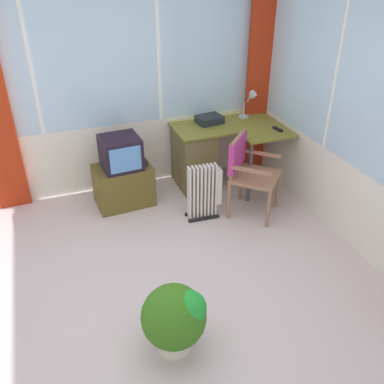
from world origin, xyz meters
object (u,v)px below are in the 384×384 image
object	(u,v)px
tv_remote	(278,129)
tv_on_stand	(123,175)
potted_plant	(176,317)
wooden_armchair	(246,165)
space_heater	(205,192)
desk_lamp	(252,100)
desk	(199,155)
paper_tray	(209,119)

from	to	relation	value
tv_remote	tv_on_stand	world-z (taller)	tv_on_stand
tv_on_stand	potted_plant	size ratio (longest dim) A/B	1.47
wooden_armchair	space_heater	distance (m)	0.53
desk_lamp	tv_remote	world-z (taller)	desk_lamp
space_heater	potted_plant	size ratio (longest dim) A/B	1.12
wooden_armchair	space_heater	xyz separation A→B (m)	(-0.46, 0.03, -0.25)
desk_lamp	wooden_armchair	world-z (taller)	desk_lamp
desk	wooden_armchair	xyz separation A→B (m)	(0.27, -0.72, 0.16)
desk_lamp	tv_on_stand	xyz separation A→B (m)	(-1.70, -0.20, -0.63)
desk	paper_tray	size ratio (longest dim) A/B	4.25
desk	wooden_armchair	size ratio (longest dim) A/B	1.43
desk	tv_on_stand	size ratio (longest dim) A/B	1.53
space_heater	potted_plant	xyz separation A→B (m)	(-0.86, -1.59, 0.00)
paper_tray	wooden_armchair	world-z (taller)	wooden_armchair
desk_lamp	potted_plant	world-z (taller)	desk_lamp
tv_remote	paper_tray	bearing A→B (deg)	136.00
desk_lamp	space_heater	bearing A→B (deg)	-139.50
tv_on_stand	paper_tray	bearing A→B (deg)	10.72
desk_lamp	tv_on_stand	bearing A→B (deg)	-173.27
tv_remote	tv_on_stand	bearing A→B (deg)	163.54
desk	wooden_armchair	world-z (taller)	wooden_armchair
paper_tray	potted_plant	world-z (taller)	paper_tray
desk	desk_lamp	size ratio (longest dim) A/B	3.55
wooden_armchair	paper_tray	bearing A→B (deg)	96.25
desk	desk_lamp	world-z (taller)	desk_lamp
tv_remote	space_heater	distance (m)	1.18
space_heater	desk	bearing A→B (deg)	74.27
desk	tv_on_stand	bearing A→B (deg)	-173.57
desk	potted_plant	distance (m)	2.52
tv_remote	tv_on_stand	size ratio (longest dim) A/B	0.18
desk	paper_tray	world-z (taller)	paper_tray
tv_on_stand	potted_plant	xyz separation A→B (m)	(-0.08, -2.18, -0.05)
tv_on_stand	space_heater	xyz separation A→B (m)	(0.77, -0.59, -0.05)
paper_tray	space_heater	world-z (taller)	paper_tray
paper_tray	wooden_armchair	size ratio (longest dim) A/B	0.34
tv_remote	wooden_armchair	bearing A→B (deg)	-156.81
wooden_armchair	potted_plant	bearing A→B (deg)	-130.04
tv_on_stand	desk	bearing A→B (deg)	6.43
desk_lamp	wooden_armchair	xyz separation A→B (m)	(-0.46, -0.82, -0.43)
tv_remote	tv_on_stand	xyz separation A→B (m)	(-1.81, 0.26, -0.41)
tv_remote	space_heater	world-z (taller)	tv_remote
desk_lamp	wooden_armchair	size ratio (longest dim) A/B	0.40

